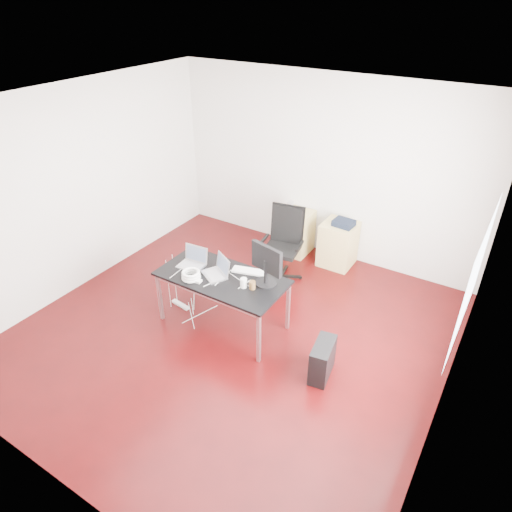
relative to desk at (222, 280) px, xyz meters
The scene contains 18 objects.
room_shell 0.77m from the desk, 17.64° to the right, with size 5.00×5.00×5.00m.
desk is the anchor object (origin of this frame).
office_chair 1.40m from the desk, 85.98° to the left, with size 0.55×0.57×1.08m.
filing_cabinet_left 2.18m from the desk, 92.64° to the left, with size 0.50×0.50×0.70m, color tan.
filing_cabinet_right 2.27m from the desk, 73.13° to the left, with size 0.50×0.50×0.70m, color tan.
pc_tower 1.54m from the desk, ahead, with size 0.20×0.45×0.44m, color black.
wastebasket 2.24m from the desk, 90.09° to the left, with size 0.24×0.24×0.28m, color black.
power_strip 0.98m from the desk, behind, with size 0.30×0.06×0.04m, color white.
laptop_left 0.48m from the desk, behind, with size 0.35×0.28×0.23m.
laptop_right 0.13m from the desk, behind, with size 0.41×0.38×0.23m.
monitor 0.65m from the desk, 18.08° to the left, with size 0.45×0.26×0.51m.
keyboard 0.36m from the desk, 49.03° to the left, with size 0.44×0.14×0.02m, color white.
cup_white 0.37m from the desk, ahead, with size 0.08×0.08×0.12m, color white.
cup_brown 0.46m from the desk, ahead, with size 0.08×0.08×0.10m, color brown.
cable_coil 0.39m from the desk, 141.72° to the right, with size 0.24×0.24×0.11m.
power_adapter 0.31m from the desk, 125.12° to the right, with size 0.07×0.07×0.03m, color white.
speaker 2.13m from the desk, 95.02° to the left, with size 0.09×0.08×0.18m, color #9E9E9E.
navy_garment 2.24m from the desk, 71.22° to the left, with size 0.30×0.24×0.09m, color black.
Camera 1 is at (2.62, -3.65, 3.84)m, focal length 32.00 mm.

